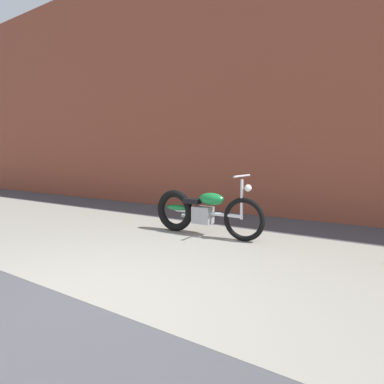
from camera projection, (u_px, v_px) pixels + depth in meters
ground_plane at (85, 302)px, 2.83m from camera, size 80.00×80.00×0.00m
sidewalk_slab at (192, 253)px, 4.29m from camera, size 36.00×3.50×0.01m
brick_building_wall at (278, 69)px, 6.83m from camera, size 36.00×0.50×6.38m
motorcycle_green at (199, 211)px, 5.30m from camera, size 2.01×0.58×1.03m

